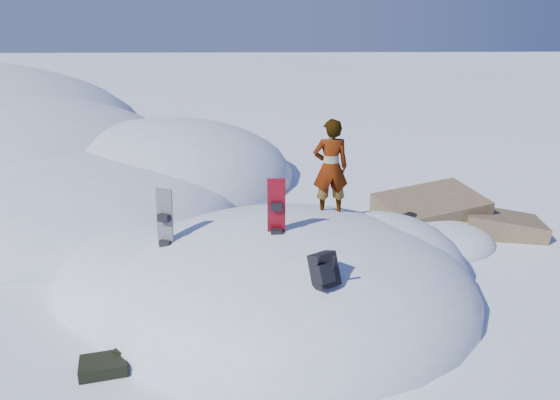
{
  "coord_description": "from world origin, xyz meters",
  "views": [
    {
      "loc": [
        -0.39,
        -8.86,
        5.01
      ],
      "look_at": [
        -0.12,
        0.3,
        1.8
      ],
      "focal_mm": 35.0,
      "sensor_mm": 36.0,
      "label": 1
    }
  ],
  "objects_px": {
    "snowboard_red": "(276,222)",
    "backpack": "(324,270)",
    "snowboard_dark": "(165,233)",
    "person": "(330,168)"
  },
  "relations": [
    {
      "from": "snowboard_red",
      "to": "backpack",
      "type": "xyz_separation_m",
      "value": [
        0.67,
        -1.32,
        -0.24
      ]
    },
    {
      "from": "snowboard_dark",
      "to": "backpack",
      "type": "relative_size",
      "value": 2.69
    },
    {
      "from": "backpack",
      "to": "person",
      "type": "xyz_separation_m",
      "value": [
        0.37,
        2.59,
        0.81
      ]
    },
    {
      "from": "snowboard_dark",
      "to": "person",
      "type": "relative_size",
      "value": 0.88
    },
    {
      "from": "snowboard_red",
      "to": "person",
      "type": "relative_size",
      "value": 0.87
    },
    {
      "from": "person",
      "to": "backpack",
      "type": "bearing_deg",
      "value": 77.31
    },
    {
      "from": "snowboard_red",
      "to": "person",
      "type": "distance_m",
      "value": 1.73
    },
    {
      "from": "snowboard_red",
      "to": "backpack",
      "type": "relative_size",
      "value": 2.67
    },
    {
      "from": "backpack",
      "to": "snowboard_red",
      "type": "bearing_deg",
      "value": 84.15
    },
    {
      "from": "snowboard_dark",
      "to": "person",
      "type": "xyz_separation_m",
      "value": [
        2.94,
        1.03,
        0.85
      ]
    }
  ]
}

